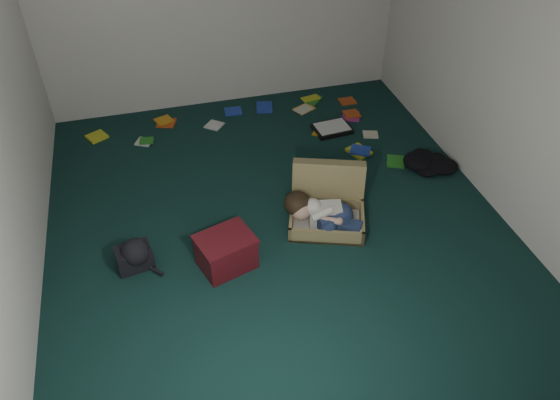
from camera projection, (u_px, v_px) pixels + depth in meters
name	position (u px, v px, depth m)	size (l,w,h in m)	color
floor	(276.00, 219.00, 4.95)	(4.50, 4.50, 0.00)	#102D29
wall_front	(403.00, 327.00, 2.45)	(4.50, 4.50, 0.00)	silver
wall_right	(508.00, 60.00, 4.52)	(4.50, 4.50, 0.00)	silver
suitcase	(327.00, 205.00, 4.89)	(0.83, 0.82, 0.48)	#958552
person	(322.00, 213.00, 4.74)	(0.64, 0.51, 0.30)	silver
maroon_bin	(226.00, 252.00, 4.42)	(0.53, 0.46, 0.31)	#501017
backpack	(134.00, 257.00, 4.44)	(0.35, 0.28, 0.21)	black
clothing_pile	(429.00, 163.00, 5.51)	(0.41, 0.34, 0.13)	black
paper_tray	(332.00, 129.00, 6.07)	(0.42, 0.33, 0.06)	black
book_scatter	(277.00, 124.00, 6.17)	(3.18, 1.67, 0.02)	#CCD024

